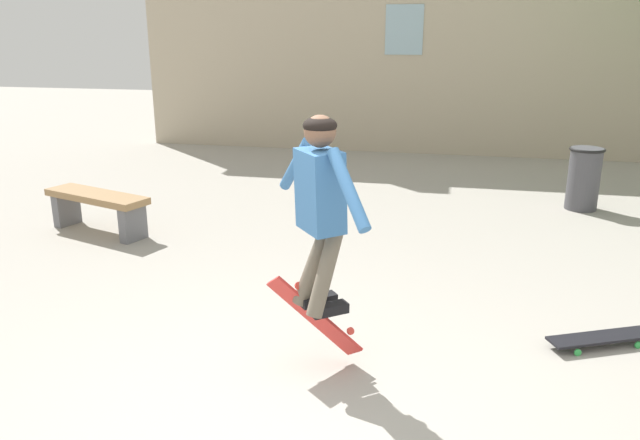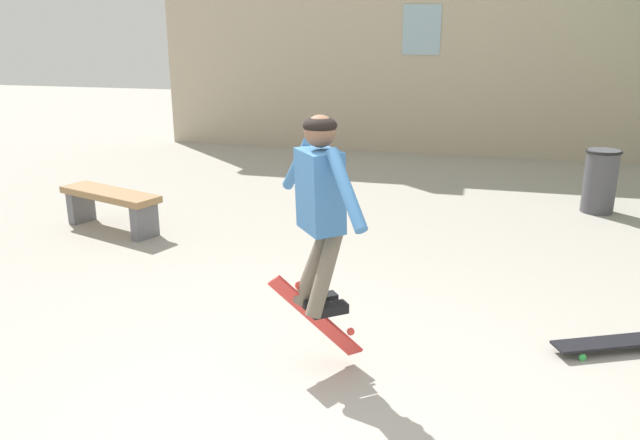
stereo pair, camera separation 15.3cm
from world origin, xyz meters
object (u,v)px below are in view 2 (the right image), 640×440
object	(u,v)px
skateboard_resting	(607,343)
skater	(320,199)
trash_bin	(600,180)
skateboard_flipping	(315,316)
park_bench	(110,202)

from	to	relation	value
skateboard_resting	skater	bearing A→B (deg)	176.72
skateboard_resting	trash_bin	bearing A→B (deg)	57.49
skateboard_flipping	trash_bin	bearing A→B (deg)	52.58
park_bench	skateboard_resting	size ratio (longest dim) A/B	1.73
skater	skateboard_resting	xyz separation A→B (m)	(2.04, 0.81, -1.21)
park_bench	skateboard_flipping	size ratio (longest dim) A/B	2.04
skater	skateboard_flipping	world-z (taller)	skater
trash_bin	skateboard_flipping	bearing A→B (deg)	-118.81
skateboard_flipping	skateboard_resting	xyz separation A→B (m)	(2.09, 0.74, -0.32)
skateboard_resting	skateboard_flipping	bearing A→B (deg)	174.52
skateboard_flipping	park_bench	bearing A→B (deg)	133.86
park_bench	skateboard_flipping	world-z (taller)	skateboard_flipping
skater	skateboard_flipping	bearing A→B (deg)	90.13
park_bench	skater	world-z (taller)	skater
skater	skateboard_resting	world-z (taller)	skater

